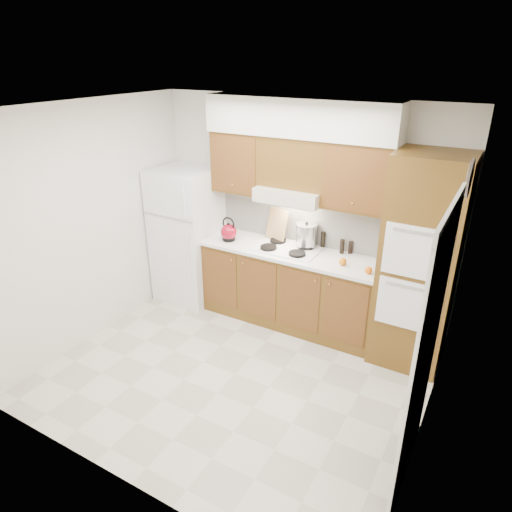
{
  "coord_description": "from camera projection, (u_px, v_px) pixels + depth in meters",
  "views": [
    {
      "loc": [
        2.04,
        -3.17,
        3.02
      ],
      "look_at": [
        -0.01,
        0.45,
        1.15
      ],
      "focal_mm": 32.0,
      "sensor_mm": 36.0,
      "label": 1
    }
  ],
  "objects": [
    {
      "name": "floor",
      "position": [
        235.0,
        374.0,
        4.67
      ],
      "size": [
        3.6,
        3.6,
        0.0
      ],
      "primitive_type": "plane",
      "color": "beige",
      "rests_on": "ground"
    },
    {
      "name": "ceiling",
      "position": [
        229.0,
        110.0,
        3.61
      ],
      "size": [
        3.6,
        3.6,
        0.0
      ],
      "primitive_type": "plane",
      "color": "white",
      "rests_on": "wall_back"
    },
    {
      "name": "wall_back",
      "position": [
        301.0,
        213.0,
        5.33
      ],
      "size": [
        3.6,
        0.02,
        2.6
      ],
      "primitive_type": "cube",
      "color": "silver",
      "rests_on": "floor"
    },
    {
      "name": "wall_left",
      "position": [
        92.0,
        225.0,
        4.95
      ],
      "size": [
        0.02,
        3.0,
        2.6
      ],
      "primitive_type": "cube",
      "color": "silver",
      "rests_on": "floor"
    },
    {
      "name": "wall_right",
      "position": [
        441.0,
        309.0,
        3.33
      ],
      "size": [
        0.02,
        3.0,
        2.6
      ],
      "primitive_type": "cube",
      "color": "silver",
      "rests_on": "floor"
    },
    {
      "name": "fridge",
      "position": [
        188.0,
        236.0,
        5.86
      ],
      "size": [
        0.75,
        0.72,
        1.72
      ],
      "primitive_type": "cube",
      "color": "white",
      "rests_on": "floor"
    },
    {
      "name": "base_cabinets",
      "position": [
        289.0,
        288.0,
        5.43
      ],
      "size": [
        2.11,
        0.6,
        0.9
      ],
      "primitive_type": "cube",
      "color": "brown",
      "rests_on": "floor"
    },
    {
      "name": "countertop",
      "position": [
        290.0,
        252.0,
        5.23
      ],
      "size": [
        2.13,
        0.62,
        0.04
      ],
      "primitive_type": "cube",
      "color": "white",
      "rests_on": "base_cabinets"
    },
    {
      "name": "backsplash",
      "position": [
        302.0,
        220.0,
        5.34
      ],
      "size": [
        2.11,
        0.03,
        0.56
      ],
      "primitive_type": "cube",
      "color": "white",
      "rests_on": "countertop"
    },
    {
      "name": "oven_cabinet",
      "position": [
        419.0,
        264.0,
        4.51
      ],
      "size": [
        0.7,
        0.65,
        2.2
      ],
      "primitive_type": "cube",
      "color": "brown",
      "rests_on": "floor"
    },
    {
      "name": "upper_cab_left",
      "position": [
        241.0,
        162.0,
        5.3
      ],
      "size": [
        0.63,
        0.33,
        0.7
      ],
      "primitive_type": "cube",
      "color": "brown",
      "rests_on": "wall_back"
    },
    {
      "name": "upper_cab_right",
      "position": [
        360.0,
        177.0,
        4.65
      ],
      "size": [
        0.73,
        0.33,
        0.7
      ],
      "primitive_type": "cube",
      "color": "brown",
      "rests_on": "wall_back"
    },
    {
      "name": "range_hood",
      "position": [
        291.0,
        194.0,
        5.05
      ],
      "size": [
        0.75,
        0.45,
        0.15
      ],
      "primitive_type": "cube",
      "color": "silver",
      "rests_on": "wall_back"
    },
    {
      "name": "upper_cab_over_hood",
      "position": [
        295.0,
        162.0,
        4.96
      ],
      "size": [
        0.75,
        0.33,
        0.55
      ],
      "primitive_type": "cube",
      "color": "brown",
      "rests_on": "range_hood"
    },
    {
      "name": "soffit",
      "position": [
        300.0,
        117.0,
        4.73
      ],
      "size": [
        2.13,
        0.36,
        0.4
      ],
      "primitive_type": "cube",
      "color": "silver",
      "rests_on": "wall_back"
    },
    {
      "name": "cooktop",
      "position": [
        287.0,
        248.0,
        5.26
      ],
      "size": [
        0.74,
        0.5,
        0.01
      ],
      "primitive_type": "cube",
      "color": "white",
      "rests_on": "countertop"
    },
    {
      "name": "doorway",
      "position": [
        424.0,
        362.0,
        3.16
      ],
      "size": [
        0.02,
        0.9,
        2.1
      ],
      "primitive_type": "cube",
      "color": "black",
      "rests_on": "floor"
    },
    {
      "name": "wall_clock",
      "position": [
        470.0,
        178.0,
        3.43
      ],
      "size": [
        0.02,
        0.3,
        0.3
      ],
      "primitive_type": "cylinder",
      "rotation": [
        0.0,
        1.57,
        0.0
      ],
      "color": "#3F3833",
      "rests_on": "wall_right"
    },
    {
      "name": "kettle",
      "position": [
        229.0,
        232.0,
        5.45
      ],
      "size": [
        0.23,
        0.23,
        0.19
      ],
      "primitive_type": "sphere",
      "rotation": [
        0.0,
        0.0,
        -0.23
      ],
      "color": "maroon",
      "rests_on": "countertop"
    },
    {
      "name": "cutting_board",
      "position": [
        277.0,
        225.0,
        5.41
      ],
      "size": [
        0.31,
        0.19,
        0.38
      ],
      "primitive_type": "cube",
      "rotation": [
        -0.21,
        0.0,
        -0.33
      ],
      "color": "tan",
      "rests_on": "countertop"
    },
    {
      "name": "stock_pot",
      "position": [
        306.0,
        235.0,
        5.24
      ],
      "size": [
        0.29,
        0.29,
        0.25
      ],
      "primitive_type": "cylinder",
      "rotation": [
        0.0,
        0.0,
        0.23
      ],
      "color": "silver",
      "rests_on": "cooktop"
    },
    {
      "name": "condiment_a",
      "position": [
        323.0,
        240.0,
        5.26
      ],
      "size": [
        0.05,
        0.05,
        0.19
      ],
      "primitive_type": "cylinder",
      "rotation": [
        0.0,
        0.0,
        0.01
      ],
      "color": "black",
      "rests_on": "countertop"
    },
    {
      "name": "condiment_b",
      "position": [
        342.0,
        246.0,
        5.12
      ],
      "size": [
        0.07,
        0.07,
        0.17
      ],
      "primitive_type": "cylinder",
      "rotation": [
        0.0,
        0.0,
        0.4
      ],
      "color": "black",
      "rests_on": "countertop"
    },
    {
      "name": "condiment_c",
      "position": [
        351.0,
        247.0,
        5.12
      ],
      "size": [
        0.05,
        0.05,
        0.14
      ],
      "primitive_type": "cylinder",
      "rotation": [
        0.0,
        0.0,
        -0.07
      ],
      "color": "black",
      "rests_on": "countertop"
    },
    {
      "name": "orange_near",
      "position": [
        369.0,
        270.0,
        4.66
      ],
      "size": [
        0.1,
        0.1,
        0.08
      ],
      "primitive_type": "sphere",
      "rotation": [
        0.0,
        0.0,
        -0.31
      ],
      "color": "orange",
      "rests_on": "countertop"
    },
    {
      "name": "orange_far",
      "position": [
        343.0,
        262.0,
        4.84
      ],
      "size": [
        0.09,
        0.09,
        0.08
      ],
      "primitive_type": "sphere",
      "rotation": [
        0.0,
        0.0,
        -0.09
      ],
      "color": "orange",
      "rests_on": "countertop"
    }
  ]
}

